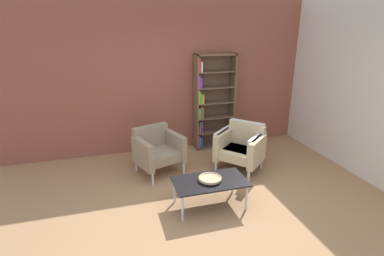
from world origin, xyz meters
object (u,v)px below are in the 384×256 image
Objects in this scene: decorative_bowl at (210,178)px; armchair_by_bookshelf at (241,147)px; bookshelf_tall at (211,102)px; armchair_near_window at (241,144)px; coffee_table_low at (210,183)px; armchair_spare_guest at (157,149)px.

armchair_by_bookshelf is (0.89, 0.92, -0.02)m from decorative_bowl.
decorative_bowl is at bearing -109.73° from bookshelf_tall.
bookshelf_tall is 2.00× the size of armchair_near_window.
bookshelf_tall is 1.28m from armchair_by_bookshelf.
bookshelf_tall reaches higher than decorative_bowl.
coffee_table_low is 1.34m from armchair_spare_guest.
coffee_table_low is 1.41m from armchair_near_window.
armchair_spare_guest is at bearing -139.33° from armchair_near_window.
armchair_by_bookshelf is (0.15, -1.16, -0.53)m from bookshelf_tall.
armchair_by_bookshelf is at bearing -32.95° from armchair_spare_guest.
decorative_bowl is 1.28m from armchair_by_bookshelf.
armchair_spare_guest is at bearing 112.34° from decorative_bowl.
armchair_by_bookshelf is 1.00× the size of armchair_near_window.
coffee_table_low is 1.28m from armchair_by_bookshelf.
coffee_table_low is 1.13× the size of armchair_spare_guest.
armchair_spare_guest is at bearing 112.34° from coffee_table_low.
armchair_by_bookshelf is (0.89, 0.92, 0.05)m from coffee_table_low.
armchair_by_bookshelf is at bearing 45.71° from decorative_bowl.
coffee_table_low is at bearing 0.00° from decorative_bowl.
armchair_by_bookshelf is 0.14m from armchair_near_window.
coffee_table_low is 0.07m from decorative_bowl.
bookshelf_tall is 1.59m from armchair_spare_guest.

